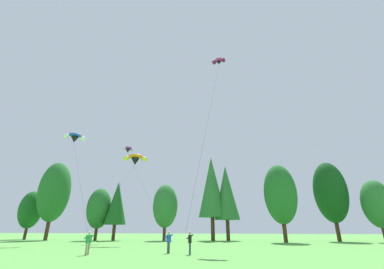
{
  "coord_description": "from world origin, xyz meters",
  "views": [
    {
      "loc": [
        5.91,
        5.53,
        1.87
      ],
      "look_at": [
        2.65,
        25.23,
        9.44
      ],
      "focal_mm": 23.38,
      "sensor_mm": 36.0,
      "label": 1
    }
  ],
  "objects_px": {
    "kite_flyer_mid": "(169,240)",
    "parafoil_kite_low_orange": "(135,159)",
    "kite_flyer_far": "(190,241)",
    "kite_flyer_near": "(88,241)",
    "parafoil_kite_far_magenta": "(219,62)",
    "parafoil_kite_high_blue_white": "(75,137)",
    "parafoil_kite_mid_purple": "(128,149)"
  },
  "relations": [
    {
      "from": "parafoil_kite_high_blue_white",
      "to": "parafoil_kite_far_magenta",
      "type": "distance_m",
      "value": 25.13
    },
    {
      "from": "kite_flyer_mid",
      "to": "parafoil_kite_low_orange",
      "type": "height_order",
      "value": "parafoil_kite_low_orange"
    },
    {
      "from": "parafoil_kite_low_orange",
      "to": "kite_flyer_mid",
      "type": "bearing_deg",
      "value": -54.61
    },
    {
      "from": "kite_flyer_near",
      "to": "parafoil_kite_mid_purple",
      "type": "distance_m",
      "value": 24.51
    },
    {
      "from": "kite_flyer_near",
      "to": "kite_flyer_mid",
      "type": "distance_m",
      "value": 6.29
    },
    {
      "from": "kite_flyer_mid",
      "to": "kite_flyer_far",
      "type": "bearing_deg",
      "value": -24.91
    },
    {
      "from": "kite_flyer_near",
      "to": "parafoil_kite_low_orange",
      "type": "bearing_deg",
      "value": 100.73
    },
    {
      "from": "kite_flyer_near",
      "to": "kite_flyer_mid",
      "type": "bearing_deg",
      "value": 23.47
    },
    {
      "from": "kite_flyer_far",
      "to": "parafoil_kite_low_orange",
      "type": "height_order",
      "value": "parafoil_kite_low_orange"
    },
    {
      "from": "kite_flyer_mid",
      "to": "parafoil_kite_low_orange",
      "type": "relative_size",
      "value": 0.11
    },
    {
      "from": "parafoil_kite_far_magenta",
      "to": "parafoil_kite_low_orange",
      "type": "distance_m",
      "value": 19.12
    },
    {
      "from": "parafoil_kite_high_blue_white",
      "to": "parafoil_kite_mid_purple",
      "type": "height_order",
      "value": "parafoil_kite_high_blue_white"
    },
    {
      "from": "kite_flyer_near",
      "to": "parafoil_kite_far_magenta",
      "type": "relative_size",
      "value": 0.07
    },
    {
      "from": "kite_flyer_near",
      "to": "kite_flyer_far",
      "type": "distance_m",
      "value": 7.9
    },
    {
      "from": "kite_flyer_near",
      "to": "parafoil_kite_mid_purple",
      "type": "xyz_separation_m",
      "value": [
        -6.22,
        19.34,
        13.71
      ]
    },
    {
      "from": "kite_flyer_far",
      "to": "kite_flyer_near",
      "type": "bearing_deg",
      "value": -168.34
    },
    {
      "from": "kite_flyer_mid",
      "to": "parafoil_kite_far_magenta",
      "type": "xyz_separation_m",
      "value": [
        4.5,
        9.31,
        24.32
      ]
    },
    {
      "from": "parafoil_kite_mid_purple",
      "to": "parafoil_kite_low_orange",
      "type": "height_order",
      "value": "parafoil_kite_mid_purple"
    },
    {
      "from": "kite_flyer_near",
      "to": "parafoil_kite_high_blue_white",
      "type": "bearing_deg",
      "value": 132.87
    },
    {
      "from": "parafoil_kite_far_magenta",
      "to": "kite_flyer_mid",
      "type": "bearing_deg",
      "value": -115.8
    },
    {
      "from": "kite_flyer_near",
      "to": "parafoil_kite_mid_purple",
      "type": "bearing_deg",
      "value": 107.82
    },
    {
      "from": "parafoil_kite_far_magenta",
      "to": "parafoil_kite_low_orange",
      "type": "height_order",
      "value": "parafoil_kite_far_magenta"
    },
    {
      "from": "parafoil_kite_high_blue_white",
      "to": "parafoil_kite_low_orange",
      "type": "distance_m",
      "value": 10.63
    },
    {
      "from": "parafoil_kite_far_magenta",
      "to": "parafoil_kite_high_blue_white",
      "type": "bearing_deg",
      "value": 175.41
    },
    {
      "from": "kite_flyer_mid",
      "to": "kite_flyer_far",
      "type": "height_order",
      "value": "same"
    },
    {
      "from": "kite_flyer_far",
      "to": "parafoil_kite_far_magenta",
      "type": "distance_m",
      "value": 26.5
    },
    {
      "from": "kite_flyer_far",
      "to": "parafoil_kite_far_magenta",
      "type": "xyz_separation_m",
      "value": [
        2.54,
        10.22,
        24.32
      ]
    },
    {
      "from": "parafoil_kite_low_orange",
      "to": "kite_flyer_near",
      "type": "bearing_deg",
      "value": -79.27
    },
    {
      "from": "parafoil_kite_low_orange",
      "to": "parafoil_kite_high_blue_white",
      "type": "bearing_deg",
      "value": -175.19
    },
    {
      "from": "kite_flyer_near",
      "to": "parafoil_kite_mid_purple",
      "type": "height_order",
      "value": "parafoil_kite_mid_purple"
    },
    {
      "from": "kite_flyer_far",
      "to": "parafoil_kite_far_magenta",
      "type": "bearing_deg",
      "value": 76.05
    },
    {
      "from": "kite_flyer_far",
      "to": "parafoil_kite_low_orange",
      "type": "relative_size",
      "value": 0.11
    }
  ]
}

